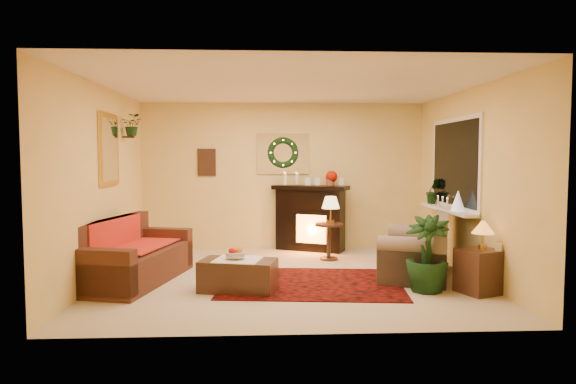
{
  "coord_description": "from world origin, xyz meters",
  "views": [
    {
      "loc": [
        -0.35,
        -6.91,
        1.66
      ],
      "look_at": [
        0.0,
        0.35,
        1.15
      ],
      "focal_mm": 32.0,
      "sensor_mm": 36.0,
      "label": 1
    }
  ],
  "objects_px": {
    "side_table_round": "(329,240)",
    "end_table_square": "(479,271)",
    "fireplace": "(310,219)",
    "loveseat": "(415,245)",
    "sofa": "(135,249)",
    "coffee_table": "(238,274)"
  },
  "relations": [
    {
      "from": "coffee_table",
      "to": "loveseat",
      "type": "bearing_deg",
      "value": 29.51
    },
    {
      "from": "loveseat",
      "to": "sofa",
      "type": "bearing_deg",
      "value": -156.93
    },
    {
      "from": "loveseat",
      "to": "fireplace",
      "type": "bearing_deg",
      "value": 143.02
    },
    {
      "from": "coffee_table",
      "to": "side_table_round",
      "type": "bearing_deg",
      "value": 66.76
    },
    {
      "from": "fireplace",
      "to": "coffee_table",
      "type": "bearing_deg",
      "value": -89.1
    },
    {
      "from": "coffee_table",
      "to": "fireplace",
      "type": "bearing_deg",
      "value": 80.29
    },
    {
      "from": "end_table_square",
      "to": "coffee_table",
      "type": "relative_size",
      "value": 0.58
    },
    {
      "from": "side_table_round",
      "to": "coffee_table",
      "type": "distance_m",
      "value": 2.29
    },
    {
      "from": "fireplace",
      "to": "side_table_round",
      "type": "xyz_separation_m",
      "value": [
        0.22,
        -0.85,
        -0.23
      ]
    },
    {
      "from": "loveseat",
      "to": "side_table_round",
      "type": "xyz_separation_m",
      "value": [
        -1.06,
        1.13,
        -0.1
      ]
    },
    {
      "from": "loveseat",
      "to": "coffee_table",
      "type": "height_order",
      "value": "loveseat"
    },
    {
      "from": "loveseat",
      "to": "coffee_table",
      "type": "distance_m",
      "value": 2.53
    },
    {
      "from": "side_table_round",
      "to": "coffee_table",
      "type": "relative_size",
      "value": 0.64
    },
    {
      "from": "loveseat",
      "to": "side_table_round",
      "type": "distance_m",
      "value": 1.55
    },
    {
      "from": "side_table_round",
      "to": "sofa",
      "type": "bearing_deg",
      "value": -154.29
    },
    {
      "from": "fireplace",
      "to": "loveseat",
      "type": "xyz_separation_m",
      "value": [
        1.28,
        -1.99,
        -0.13
      ]
    },
    {
      "from": "fireplace",
      "to": "side_table_round",
      "type": "relative_size",
      "value": 2.01
    },
    {
      "from": "side_table_round",
      "to": "coffee_table",
      "type": "xyz_separation_m",
      "value": [
        -1.36,
        -1.84,
        -0.11
      ]
    },
    {
      "from": "sofa",
      "to": "fireplace",
      "type": "bearing_deg",
      "value": 53.95
    },
    {
      "from": "sofa",
      "to": "side_table_round",
      "type": "bearing_deg",
      "value": 38.87
    },
    {
      "from": "side_table_round",
      "to": "end_table_square",
      "type": "xyz_separation_m",
      "value": [
        1.56,
        -2.09,
        -0.05
      ]
    },
    {
      "from": "fireplace",
      "to": "end_table_square",
      "type": "height_order",
      "value": "fireplace"
    }
  ]
}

